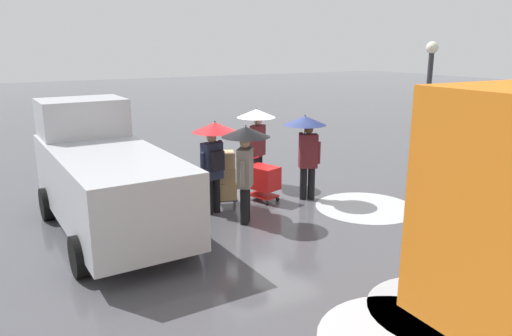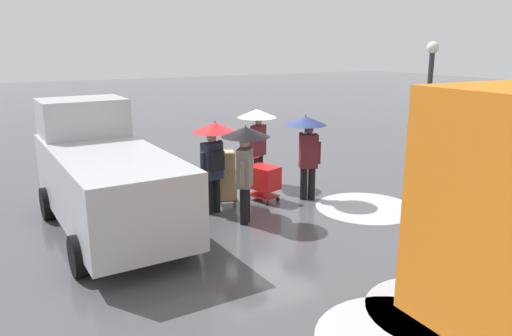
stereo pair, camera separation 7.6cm
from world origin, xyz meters
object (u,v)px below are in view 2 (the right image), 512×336
cargo_van_parked_right (105,175)px  shopping_cart_vendor (263,179)px  pedestrian_white_side (257,129)px  pedestrian_pink_side (245,151)px  hand_dolly_boxes (226,177)px  pedestrian_far_side (307,137)px  pedestrian_black_side (214,146)px  street_lamp (428,106)px

cargo_van_parked_right → shopping_cart_vendor: 3.87m
pedestrian_white_side → pedestrian_pink_side: bearing=55.9°
hand_dolly_boxes → pedestrian_far_side: size_ratio=0.63×
pedestrian_pink_side → pedestrian_black_side: 0.94m
hand_dolly_boxes → pedestrian_white_side: pedestrian_white_side is taller
cargo_van_parked_right → pedestrian_pink_side: 2.95m
cargo_van_parked_right → pedestrian_pink_side: (-2.74, 1.00, 0.41)m
cargo_van_parked_right → shopping_cart_vendor: cargo_van_parked_right is taller
pedestrian_black_side → pedestrian_far_side: bearing=175.7°
shopping_cart_vendor → street_lamp: street_lamp is taller
shopping_cart_vendor → pedestrian_pink_side: pedestrian_pink_side is taller
street_lamp → shopping_cart_vendor: bearing=-30.1°
street_lamp → cargo_van_parked_right: bearing=-14.4°
hand_dolly_boxes → pedestrian_white_side: size_ratio=0.63×
street_lamp → pedestrian_far_side: bearing=-33.0°
hand_dolly_boxes → pedestrian_pink_side: pedestrian_pink_side is taller
pedestrian_black_side → pedestrian_white_side: same height
pedestrian_black_side → pedestrian_far_side: same height
cargo_van_parked_right → hand_dolly_boxes: size_ratio=4.03×
cargo_van_parked_right → street_lamp: bearing=165.6°
cargo_van_parked_right → pedestrian_pink_side: bearing=160.0°
pedestrian_white_side → street_lamp: bearing=130.6°
cargo_van_parked_right → shopping_cart_vendor: size_ratio=5.32×
pedestrian_black_side → street_lamp: bearing=160.2°
pedestrian_pink_side → pedestrian_far_side: size_ratio=1.00×
hand_dolly_boxes → pedestrian_pink_side: (0.09, 1.16, 0.87)m
pedestrian_pink_side → pedestrian_far_side: (-2.06, -0.70, 0.00)m
shopping_cart_vendor → pedestrian_far_side: (-0.99, 0.41, 1.02)m
hand_dolly_boxes → pedestrian_pink_side: 1.45m
hand_dolly_boxes → pedestrian_black_side: (0.42, 0.28, 0.85)m
pedestrian_far_side → cargo_van_parked_right: bearing=-3.6°
pedestrian_white_side → pedestrian_far_side: size_ratio=1.00×
street_lamp → hand_dolly_boxes: bearing=-24.7°
pedestrian_pink_side → street_lamp: size_ratio=0.56×
cargo_van_parked_right → hand_dolly_boxes: (-2.83, -0.16, -0.46)m
pedestrian_pink_side → pedestrian_far_side: same height
shopping_cart_vendor → pedestrian_pink_side: size_ratio=0.47×
shopping_cart_vendor → hand_dolly_boxes: hand_dolly_boxes is taller
pedestrian_black_side → street_lamp: (-4.78, 1.72, 0.80)m
hand_dolly_boxes → pedestrian_black_side: bearing=33.5°
cargo_van_parked_right → street_lamp: size_ratio=1.40×
hand_dolly_boxes → pedestrian_pink_side: bearing=85.7°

